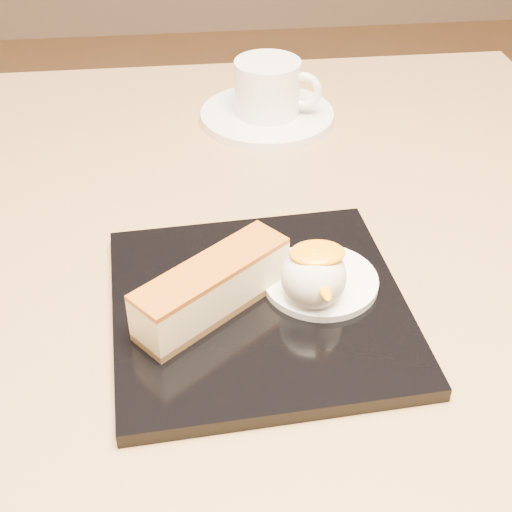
{
  "coord_description": "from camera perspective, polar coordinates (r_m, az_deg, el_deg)",
  "views": [
    {
      "loc": [
        -0.04,
        -0.5,
        1.09
      ],
      "look_at": [
        0.01,
        -0.07,
        0.76
      ],
      "focal_mm": 50.0,
      "sensor_mm": 36.0,
      "label": 1
    }
  ],
  "objects": [
    {
      "name": "saucer",
      "position": [
        0.82,
        0.89,
        11.16
      ],
      "size": [
        0.15,
        0.15,
        0.01
      ],
      "primitive_type": "cylinder",
      "color": "white",
      "rests_on": "table"
    },
    {
      "name": "mango_sauce",
      "position": [
        0.52,
        4.92,
        0.24
      ],
      "size": [
        0.04,
        0.03,
        0.01
      ],
      "primitive_type": "ellipsoid",
      "color": "#FF9408",
      "rests_on": "ice_cream_scoop"
    },
    {
      "name": "mint_sprig",
      "position": [
        0.57,
        1.84,
        -0.32
      ],
      "size": [
        0.03,
        0.02,
        0.0
      ],
      "color": "#2D8A2D",
      "rests_on": "cream_smear"
    },
    {
      "name": "table",
      "position": [
        0.72,
        -1.5,
        -9.01
      ],
      "size": [
        0.8,
        0.8,
        0.72
      ],
      "color": "black",
      "rests_on": "ground"
    },
    {
      "name": "coffee_cup",
      "position": [
        0.8,
        1.05,
        13.43
      ],
      "size": [
        0.1,
        0.07,
        0.06
      ],
      "rotation": [
        0.0,
        0.0,
        -0.33
      ],
      "color": "white",
      "rests_on": "saucer"
    },
    {
      "name": "cream_smear",
      "position": [
        0.56,
        5.17,
        -2.0
      ],
      "size": [
        0.09,
        0.09,
        0.01
      ],
      "primitive_type": "cylinder",
      "color": "white",
      "rests_on": "dessert_plate"
    },
    {
      "name": "dessert_plate",
      "position": [
        0.55,
        0.24,
        -4.11
      ],
      "size": [
        0.23,
        0.23,
        0.01
      ],
      "primitive_type": "cube",
      "rotation": [
        0.0,
        0.0,
        0.06
      ],
      "color": "black",
      "rests_on": "table"
    },
    {
      "name": "ice_cream_scoop",
      "position": [
        0.53,
        4.63,
        -1.64
      ],
      "size": [
        0.05,
        0.05,
        0.05
      ],
      "primitive_type": "sphere",
      "color": "white",
      "rests_on": "cream_smear"
    },
    {
      "name": "cheesecake",
      "position": [
        0.52,
        -3.51,
        -2.56
      ],
      "size": [
        0.12,
        0.11,
        0.04
      ],
      "rotation": [
        0.0,
        0.0,
        0.67
      ],
      "color": "brown",
      "rests_on": "dessert_plate"
    }
  ]
}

